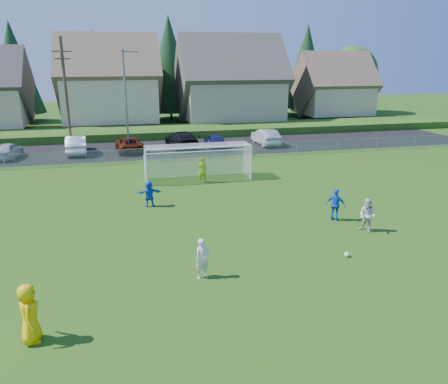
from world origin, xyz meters
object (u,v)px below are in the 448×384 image
at_px(referee, 29,314).
at_px(car_f, 266,137).
at_px(goalkeeper, 202,170).
at_px(car_a, 8,150).
at_px(car_d, 182,140).
at_px(car_c, 129,144).
at_px(soccer_ball, 347,254).
at_px(player_white_a, 202,259).
at_px(car_e, 215,141).
at_px(player_blue_b, 149,194).
at_px(player_white_b, 367,215).
at_px(soccer_goal, 197,156).
at_px(car_b, 76,145).
at_px(player_blue_a, 336,205).

xyz_separation_m(referee, car_f, (17.07, 28.37, -0.18)).
height_order(goalkeeper, car_a, goalkeeper).
bearing_deg(car_d, referee, 65.05).
bearing_deg(car_c, car_a, -1.33).
xyz_separation_m(soccer_ball, player_white_a, (-6.43, -0.36, 0.70)).
xyz_separation_m(player_white_a, car_e, (5.96, 24.91, -0.09)).
bearing_deg(car_d, car_e, 154.73).
relative_size(soccer_ball, player_blue_b, 0.14).
height_order(referee, player_white_b, referee).
relative_size(goalkeeper, car_f, 0.38).
bearing_deg(player_white_a, car_e, 59.54).
height_order(referee, car_a, referee).
xyz_separation_m(player_white_b, soccer_goal, (-6.36, 11.78, 0.77)).
xyz_separation_m(car_b, car_d, (9.61, 0.24, -0.01)).
relative_size(player_white_a, car_b, 0.33).
xyz_separation_m(soccer_ball, player_white_b, (2.34, 2.40, 0.74)).
xyz_separation_m(player_white_a, car_a, (-12.22, 24.88, -0.12)).
distance_m(soccer_ball, player_blue_a, 4.56).
distance_m(player_white_b, car_b, 27.58).
bearing_deg(car_b, car_e, 173.03).
xyz_separation_m(soccer_ball, car_c, (-8.45, 25.04, 0.57)).
distance_m(referee, soccer_goal, 19.16).
xyz_separation_m(soccer_ball, car_f, (4.85, 25.24, 0.66)).
height_order(car_a, car_c, car_a).
bearing_deg(car_c, player_blue_b, 88.00).
bearing_deg(car_f, player_blue_b, 51.33).
distance_m(soccer_ball, player_white_b, 3.43).
relative_size(goalkeeper, soccer_goal, 0.24).
distance_m(player_white_a, car_d, 26.01).
bearing_deg(car_c, goalkeeper, 106.82).
relative_size(player_blue_b, goalkeeper, 0.87).
relative_size(soccer_ball, car_c, 0.04).
xyz_separation_m(referee, car_e, (11.75, 27.67, -0.24)).
bearing_deg(player_white_a, car_b, 87.59).
height_order(player_white_b, player_blue_b, player_white_b).
bearing_deg(car_d, player_blue_b, 67.55).
bearing_deg(car_f, player_blue_a, 80.06).
height_order(car_c, car_e, car_e).
distance_m(soccer_ball, player_white_a, 6.48).
xyz_separation_m(referee, soccer_goal, (8.21, 17.30, 0.67)).
relative_size(car_b, car_f, 1.05).
bearing_deg(soccer_goal, car_f, 51.32).
height_order(soccer_ball, player_white_a, player_white_a).
xyz_separation_m(player_white_a, player_blue_b, (-1.37, 9.15, -0.04)).
bearing_deg(car_d, car_c, -2.85).
bearing_deg(car_c, car_b, -6.76).
height_order(player_blue_a, player_blue_b, player_blue_a).
relative_size(soccer_ball, referee, 0.12).
xyz_separation_m(player_white_b, car_a, (-21.00, 22.12, -0.16)).
xyz_separation_m(soccer_ball, goalkeeper, (-3.87, 13.16, 0.78)).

